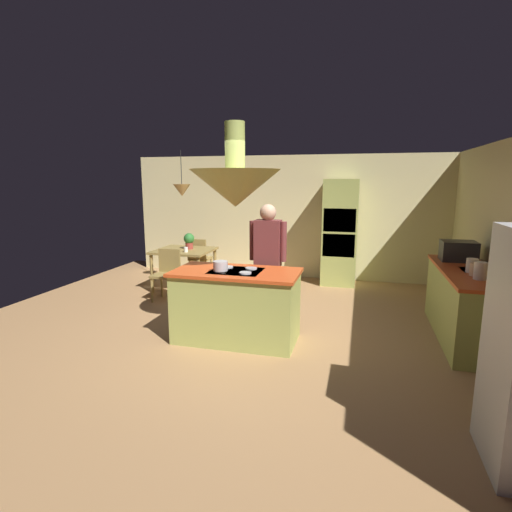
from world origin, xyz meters
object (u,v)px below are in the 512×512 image
(person_at_island, at_px, (268,256))
(chair_facing_island, at_px, (167,271))
(canister_flour, at_px, (480,271))
(cup_on_table, at_px, (186,250))
(potted_plant_on_table, at_px, (189,240))
(canister_tea, at_px, (472,266))
(canister_sugar, at_px, (476,270))
(microwave_on_counter, at_px, (458,251))
(kitchen_island, at_px, (236,305))
(dining_table, at_px, (184,255))
(cooking_pot_on_cooktop, at_px, (220,266))
(chair_by_back_wall, at_px, (199,256))
(oven_tower, at_px, (340,232))

(person_at_island, xyz_separation_m, chair_facing_island, (-1.95, 0.72, -0.49))
(canister_flour, bearing_deg, cup_on_table, 160.32)
(potted_plant_on_table, relative_size, canister_tea, 1.72)
(canister_sugar, distance_m, microwave_on_counter, 0.94)
(kitchen_island, relative_size, potted_plant_on_table, 5.31)
(dining_table, bearing_deg, person_at_island, -36.02)
(kitchen_island, relative_size, cooking_pot_on_cooktop, 8.85)
(microwave_on_counter, bearing_deg, chair_facing_island, -179.94)
(chair_facing_island, height_order, canister_tea, canister_tea)
(cooking_pot_on_cooktop, bearing_deg, canister_sugar, 11.36)
(cooking_pot_on_cooktop, bearing_deg, potted_plant_on_table, 122.40)
(canister_sugar, relative_size, canister_tea, 0.86)
(chair_facing_island, distance_m, potted_plant_on_table, 0.89)
(chair_by_back_wall, height_order, microwave_on_counter, microwave_on_counter)
(canister_flour, bearing_deg, cooking_pot_on_cooktop, -171.98)
(chair_by_back_wall, bearing_deg, cooking_pot_on_cooktop, 117.76)
(canister_tea, height_order, cooking_pot_on_cooktop, canister_tea)
(chair_facing_island, height_order, microwave_on_counter, microwave_on_counter)
(oven_tower, xyz_separation_m, cooking_pot_on_cooktop, (-1.26, -3.37, -0.03))
(canister_sugar, bearing_deg, canister_tea, 90.00)
(chair_facing_island, height_order, cup_on_table, chair_facing_island)
(chair_facing_island, relative_size, cup_on_table, 9.67)
(canister_sugar, xyz_separation_m, canister_tea, (0.00, 0.18, 0.01))
(chair_facing_island, relative_size, canister_tea, 4.99)
(canister_tea, bearing_deg, chair_by_back_wall, 154.73)
(kitchen_island, xyz_separation_m, canister_tea, (2.84, 0.65, 0.54))
(kitchen_island, distance_m, potted_plant_on_table, 2.76)
(kitchen_island, bearing_deg, oven_tower, 71.26)
(dining_table, bearing_deg, potted_plant_on_table, 48.19)
(dining_table, bearing_deg, canister_flour, -21.71)
(kitchen_island, distance_m, canister_tea, 2.96)
(oven_tower, xyz_separation_m, dining_table, (-2.80, -1.14, -0.37))
(cooking_pot_on_cooktop, bearing_deg, chair_facing_island, 135.11)
(person_at_island, distance_m, chair_by_back_wall, 2.92)
(dining_table, height_order, cup_on_table, cup_on_table)
(dining_table, relative_size, chair_by_back_wall, 1.19)
(potted_plant_on_table, bearing_deg, person_at_island, -38.62)
(chair_facing_island, height_order, canister_flour, canister_flour)
(potted_plant_on_table, bearing_deg, canister_flour, -22.92)
(potted_plant_on_table, height_order, cooking_pot_on_cooktop, potted_plant_on_table)
(chair_by_back_wall, xyz_separation_m, cup_on_table, (0.15, -0.93, 0.30))
(oven_tower, xyz_separation_m, chair_by_back_wall, (-2.80, -0.45, -0.53))
(canister_sugar, height_order, canister_tea, canister_tea)
(oven_tower, relative_size, person_at_island, 1.20)
(canister_tea, xyz_separation_m, cooking_pot_on_cooktop, (-3.00, -0.78, -0.01))
(oven_tower, bearing_deg, cooking_pot_on_cooktop, -110.48)
(chair_facing_island, bearing_deg, oven_tower, 33.29)
(kitchen_island, bearing_deg, person_at_island, 69.89)
(person_at_island, bearing_deg, canister_sugar, -4.63)
(chair_facing_island, bearing_deg, canister_tea, -9.40)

